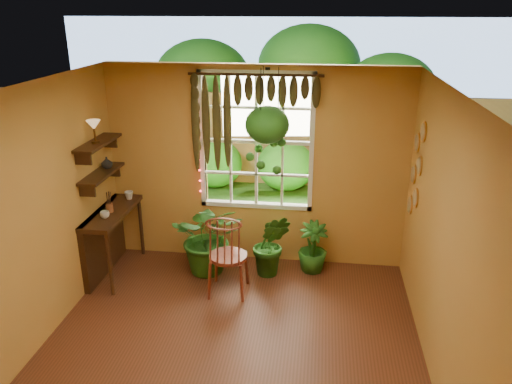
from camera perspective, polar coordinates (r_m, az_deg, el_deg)
floor at (r=5.35m, az=-3.36°, el=-18.82°), size 4.50×4.50×0.00m
ceiling at (r=4.19m, az=-4.14°, el=11.03°), size 4.50×4.50×0.00m
wall_back at (r=6.67m, az=0.00°, el=2.80°), size 4.00×0.00×4.00m
wall_left at (r=5.35m, az=-25.30°, el=-3.96°), size 0.00×4.50×4.50m
wall_right at (r=4.68m, az=21.28°, el=-6.82°), size 0.00×4.50×4.50m
window at (r=6.60m, az=0.04°, el=5.78°), size 1.52×0.10×1.86m
valance_vine at (r=6.37m, az=-0.87°, el=10.55°), size 1.70×0.12×1.10m
string_lights at (r=6.64m, az=-6.62°, el=6.18°), size 0.03×0.03×1.54m
wall_plates at (r=6.22m, az=17.82°, el=2.39°), size 0.04×0.32×1.10m
counter_ledge at (r=6.89m, az=-16.74°, el=-4.66°), size 0.40×1.20×0.90m
shelf_lower at (r=6.57m, az=-17.22°, el=2.03°), size 0.25×0.90×0.04m
shelf_upper at (r=6.46m, az=-17.59°, el=5.39°), size 0.25×0.90×0.04m
backyard at (r=11.13m, az=4.43°, el=9.69°), size 14.00×10.00×12.00m
windsor_chair at (r=6.22m, az=-3.24°, el=-8.55°), size 0.47×0.50×1.26m
potted_plant_left at (r=6.66m, az=-5.37°, el=-5.12°), size 1.01×0.91×1.02m
potted_plant_mid at (r=6.58m, az=1.76°, el=-6.04°), size 0.50×0.41×0.88m
potted_plant_right at (r=6.76m, az=6.51°, el=-6.29°), size 0.48×0.48×0.70m
hanging_basket at (r=6.23m, az=1.28°, el=7.12°), size 0.55×0.55×1.31m
cup_a at (r=6.48m, az=-16.90°, el=-2.50°), size 0.15×0.15×0.09m
cup_b at (r=7.02m, az=-14.32°, el=-0.36°), size 0.14×0.14×0.11m
brush_jar at (r=6.62m, az=-16.46°, el=-1.13°), size 0.09×0.09×0.34m
shelf_vase at (r=6.69m, az=-16.69°, el=3.23°), size 0.16×0.16×0.15m
tiffany_lamp at (r=6.32m, az=-18.05°, el=7.14°), size 0.17×0.17×0.29m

